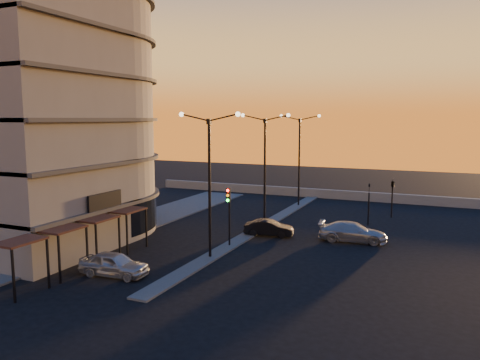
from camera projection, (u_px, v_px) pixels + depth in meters
name	position (u px, v px, depth m)	size (l,w,h in m)	color
ground	(210.00, 258.00, 30.66)	(120.00, 120.00, 0.00)	black
sidewalk_west	(119.00, 229.00, 38.48)	(5.00, 40.00, 0.12)	#474745
median	(264.00, 225.00, 39.72)	(1.20, 36.00, 0.12)	#474745
parapet	(331.00, 194.00, 53.38)	(44.00, 0.50, 1.00)	slate
building	(42.00, 80.00, 34.72)	(14.35, 17.08, 25.00)	slate
streetlamp_near	(209.00, 173.00, 29.92)	(4.32, 0.32, 9.51)	black
streetlamp_mid	(265.00, 161.00, 38.99)	(4.32, 0.32, 9.51)	black
streetlamp_far	(299.00, 153.00, 48.07)	(4.32, 0.32, 9.51)	black
traffic_light_main	(229.00, 207.00, 32.88)	(0.28, 0.44, 4.25)	black
signal_east_a	(369.00, 203.00, 39.90)	(0.13, 0.16, 3.60)	black
signal_east_b	(393.00, 184.00, 42.78)	(0.42, 1.99, 3.60)	black
car_hatchback	(114.00, 264.00, 27.11)	(1.65, 4.11, 1.40)	#ADB2B5
car_sedan	(269.00, 228.00, 36.35)	(1.32, 3.79, 1.25)	black
car_wagon	(353.00, 232.00, 34.69)	(2.02, 4.96, 1.44)	#9FA3A7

